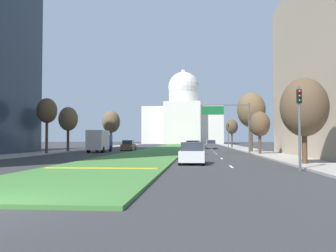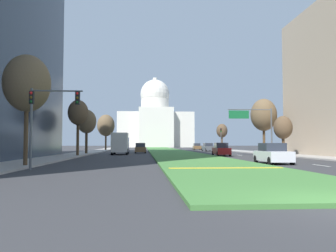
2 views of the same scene
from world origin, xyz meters
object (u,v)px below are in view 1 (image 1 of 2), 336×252
Objects in this scene: street_tree_left_distant at (111,122)px; box_truck_delivery at (99,141)px; street_tree_right_mid at (260,124)px; street_tree_right_far at (251,110)px; traffic_light_far_right at (228,132)px; sedan_midblock at (193,148)px; street_tree_left_far at (68,119)px; sedan_very_far at (210,144)px; sedan_far_horizon at (211,145)px; street_tree_right_distant at (232,127)px; overhead_guide_sign at (230,118)px; sedan_distant at (128,146)px; sedan_lead_stopped at (192,154)px; traffic_light_near_right at (299,117)px; street_tree_left_mid at (47,111)px; capitol_building at (184,119)px; street_tree_right_near at (304,108)px.

street_tree_left_distant reaches higher than box_truck_delivery.
street_tree_right_far is (0.03, 7.22, 2.32)m from street_tree_right_mid.
traffic_light_far_right reaches higher than sedan_midblock.
street_tree_right_mid is at bearing -6.48° from sedan_midblock.
street_tree_right_far is at bearing -2.20° from street_tree_left_far.
sedan_very_far is at bearing 96.56° from street_tree_right_mid.
traffic_light_far_right is 26.73m from street_tree_left_distant.
sedan_far_horizon is (-5.14, 18.80, -5.27)m from street_tree_right_far.
street_tree_left_far is at bearing -136.90° from street_tree_right_distant.
sedan_very_far is at bearing 85.31° from sedan_midblock.
sedan_distant is (-15.71, 13.09, -3.86)m from overhead_guide_sign.
street_tree_left_distant is 1.81× the size of sedan_very_far.
street_tree_left_far is at bearing 167.53° from box_truck_delivery.
street_tree_right_mid is 1.16× the size of sedan_very_far.
traffic_light_far_right is 47.33m from sedan_lead_stopped.
street_tree_left_distant is at bearing 134.07° from street_tree_right_far.
box_truck_delivery is at bearing -116.29° from sedan_very_far.
traffic_light_near_right is 33.95m from street_tree_left_mid.
sedan_far_horizon reaches higher than sedan_lead_stopped.
street_tree_left_distant reaches higher than overhead_guide_sign.
street_tree_left_mid reaches higher than street_tree_right_mid.
capitol_building reaches higher than sedan_distant.
capitol_building is 5.97× the size of traffic_light_far_right.
street_tree_right_far reaches higher than street_tree_left_far.
street_tree_left_distant is at bearing 111.09° from sedan_distant.
street_tree_left_mid is 17.04m from sedan_distant.
sedan_midblock is (-8.26, -6.28, -5.26)m from street_tree_right_far.
sedan_far_horizon is at bearing 97.05° from street_tree_right_near.
street_tree_right_distant is at bearing 90.52° from street_tree_right_mid.
box_truck_delivery is at bearing 162.24° from overhead_guide_sign.
overhead_guide_sign is 3.77m from street_tree_right_mid.
street_tree_left_mid is (-27.32, 17.46, 1.24)m from street_tree_right_near.
street_tree_right_near is 33.46m from box_truck_delivery.
traffic_light_near_right is at bearing -93.41° from street_tree_right_mid.
street_tree_right_mid is (1.32, 22.20, 0.44)m from traffic_light_near_right.
sedan_midblock is 1.00× the size of sedan_distant.
box_truck_delivery is (-20.80, -23.11, -1.64)m from traffic_light_far_right.
street_tree_right_mid is 1.25× the size of sedan_lead_stopped.
street_tree_left_distant is 27.20m from street_tree_right_distant.
traffic_light_near_right and traffic_light_far_right have the same top height.
street_tree_left_far reaches higher than sedan_distant.
street_tree_right_distant is (3.17, 32.42, -0.12)m from overhead_guide_sign.
street_tree_right_near is (1.61, 4.61, 0.98)m from traffic_light_near_right.
street_tree_right_distant is at bearing 84.42° from overhead_guide_sign.
overhead_guide_sign is at bearing 75.56° from sedan_lead_stopped.
capitol_building is 4.78× the size of street_tree_right_near.
street_tree_right_distant reaches higher than sedan_midblock.
sedan_distant is at bearing -140.06° from sedan_far_horizon.
street_tree_left_mid is (-25.71, 22.07, 2.22)m from traffic_light_near_right.
traffic_light_near_right is 1.22× the size of sedan_lead_stopped.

